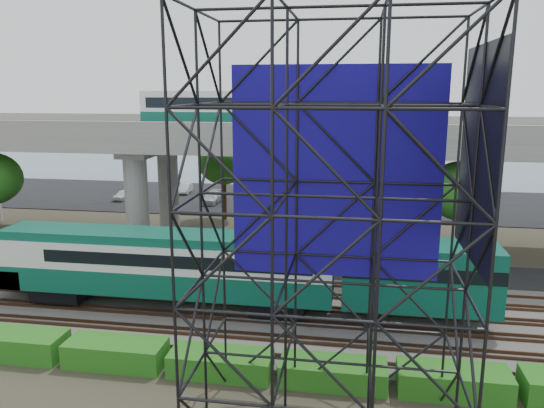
# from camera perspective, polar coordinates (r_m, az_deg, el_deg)

# --- Properties ---
(ground) EXTENTS (140.00, 140.00, 0.00)m
(ground) POSITION_cam_1_polar(r_m,az_deg,el_deg) (29.03, -5.26, -13.34)
(ground) COLOR #474233
(ground) RESTS_ON ground
(ballast_bed) EXTENTS (90.00, 12.00, 0.20)m
(ballast_bed) POSITION_cam_1_polar(r_m,az_deg,el_deg) (30.75, -4.32, -11.60)
(ballast_bed) COLOR slate
(ballast_bed) RESTS_ON ground
(service_road) EXTENTS (90.00, 5.00, 0.08)m
(service_road) POSITION_cam_1_polar(r_m,az_deg,el_deg) (38.52, -1.36, -6.66)
(service_road) COLOR black
(service_road) RESTS_ON ground
(parking_lot) EXTENTS (90.00, 18.00, 0.08)m
(parking_lot) POSITION_cam_1_polar(r_m,az_deg,el_deg) (60.99, 2.69, 0.41)
(parking_lot) COLOR black
(parking_lot) RESTS_ON ground
(harbor_water) EXTENTS (140.00, 40.00, 0.03)m
(harbor_water) POSITION_cam_1_polar(r_m,az_deg,el_deg) (82.55, 4.45, 3.47)
(harbor_water) COLOR #495D79
(harbor_water) RESTS_ON ground
(rail_tracks) EXTENTS (90.00, 9.52, 0.16)m
(rail_tracks) POSITION_cam_1_polar(r_m,az_deg,el_deg) (30.67, -4.32, -11.29)
(rail_tracks) COLOR #472D1E
(rail_tracks) RESTS_ON ballast_bed
(commuter_train) EXTENTS (29.30, 3.06, 4.30)m
(commuter_train) POSITION_cam_1_polar(r_m,az_deg,el_deg) (30.17, -7.60, -6.48)
(commuter_train) COLOR black
(commuter_train) RESTS_ON rail_tracks
(overpass) EXTENTS (80.00, 12.00, 12.40)m
(overpass) POSITION_cam_1_polar(r_m,az_deg,el_deg) (42.14, -0.46, 6.37)
(overpass) COLOR #9E9B93
(overpass) RESTS_ON ground
(scaffold_tower) EXTENTS (9.36, 6.36, 15.00)m
(scaffold_tower) POSITION_cam_1_polar(r_m,az_deg,el_deg) (18.07, 6.31, -3.99)
(scaffold_tower) COLOR black
(scaffold_tower) RESTS_ON ground
(hedge_strip) EXTENTS (34.60, 1.80, 1.20)m
(hedge_strip) POSITION_cam_1_polar(r_m,az_deg,el_deg) (24.84, -5.51, -16.56)
(hedge_strip) COLOR #1A6216
(hedge_strip) RESTS_ON ground
(trees) EXTENTS (40.94, 16.94, 7.69)m
(trees) POSITION_cam_1_polar(r_m,az_deg,el_deg) (43.58, -6.07, 2.99)
(trees) COLOR #382314
(trees) RESTS_ON ground
(suv) EXTENTS (5.72, 3.53, 1.48)m
(suv) POSITION_cam_1_polar(r_m,az_deg,el_deg) (44.66, -24.21, -4.05)
(suv) COLOR black
(suv) RESTS_ON service_road
(parked_cars) EXTENTS (40.73, 9.72, 1.28)m
(parked_cars) POSITION_cam_1_polar(r_m,az_deg,el_deg) (60.35, 4.84, 0.87)
(parked_cars) COLOR silver
(parked_cars) RESTS_ON parking_lot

